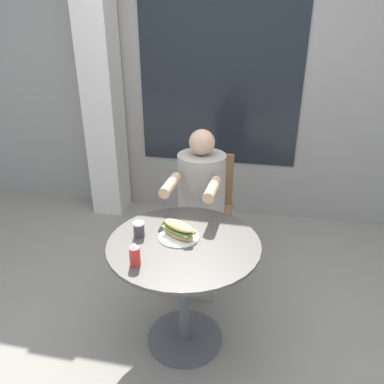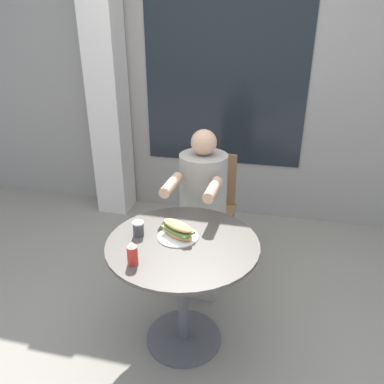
# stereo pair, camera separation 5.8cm
# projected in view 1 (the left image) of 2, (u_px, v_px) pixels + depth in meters

# --- Properties ---
(ground_plane) EXTENTS (8.00, 8.00, 0.00)m
(ground_plane) POSITION_uv_depth(u_px,v_px,m) (185.00, 338.00, 2.33)
(ground_plane) COLOR gray
(storefront_wall) EXTENTS (8.00, 0.09, 2.80)m
(storefront_wall) POSITION_uv_depth(u_px,v_px,m) (227.00, 70.00, 3.35)
(storefront_wall) COLOR gray
(storefront_wall) RESTS_ON ground_plane
(lattice_pillar) EXTENTS (0.30, 0.30, 2.40)m
(lattice_pillar) POSITION_uv_depth(u_px,v_px,m) (102.00, 92.00, 3.45)
(lattice_pillar) COLOR beige
(lattice_pillar) RESTS_ON ground_plane
(cafe_table) EXTENTS (0.84, 0.84, 0.70)m
(cafe_table) POSITION_uv_depth(u_px,v_px,m) (184.00, 269.00, 2.11)
(cafe_table) COLOR #47423D
(cafe_table) RESTS_ON ground_plane
(diner_chair) EXTENTS (0.40, 0.40, 0.87)m
(diner_chair) POSITION_uv_depth(u_px,v_px,m) (209.00, 198.00, 2.95)
(diner_chair) COLOR brown
(diner_chair) RESTS_ON ground_plane
(seated_diner) EXTENTS (0.35, 0.60, 1.16)m
(seated_diner) POSITION_uv_depth(u_px,v_px,m) (200.00, 221.00, 2.65)
(seated_diner) COLOR gray
(seated_diner) RESTS_ON ground_plane
(sandwich_on_plate) EXTENTS (0.23, 0.23, 0.09)m
(sandwich_on_plate) POSITION_uv_depth(u_px,v_px,m) (179.00, 231.00, 2.06)
(sandwich_on_plate) COLOR white
(sandwich_on_plate) RESTS_ON cafe_table
(drink_cup) EXTENTS (0.06, 0.06, 0.08)m
(drink_cup) POSITION_uv_depth(u_px,v_px,m) (139.00, 229.00, 2.08)
(drink_cup) COLOR #424247
(drink_cup) RESTS_ON cafe_table
(condiment_bottle) EXTENTS (0.05, 0.05, 0.13)m
(condiment_bottle) POSITION_uv_depth(u_px,v_px,m) (135.00, 254.00, 1.82)
(condiment_bottle) COLOR red
(condiment_bottle) RESTS_ON cafe_table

